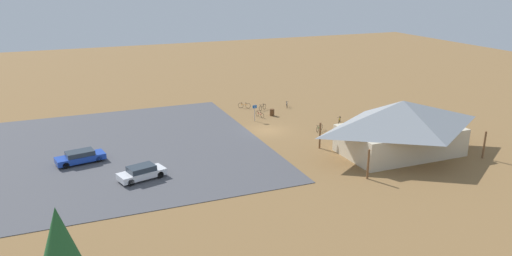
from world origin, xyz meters
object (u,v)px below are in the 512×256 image
Objects in this scene: bicycle_white_edge_south at (287,104)px; bicycle_green_trailside at (319,128)px; lot_sign at (255,110)px; car_white_by_curb at (142,172)px; bicycle_orange_mid_cluster at (244,105)px; bicycle_yellow_yard_center at (340,120)px; visitor_at_bikes at (404,115)px; pine_midwest at (59,242)px; visitor_crossing_yard at (376,115)px; bicycle_purple_back_row at (341,127)px; trash_bin at (272,112)px; bike_pavilion at (401,124)px; bicycle_blue_near_porch at (391,124)px; bicycle_red_near_sign at (260,115)px; bicycle_black_lone_east at (262,107)px; bicycle_silver_lone_west at (370,123)px; car_blue_inner_stall at (80,157)px.

bicycle_green_trailside is (1.13, 11.35, -0.02)m from bicycle_white_edge_south.
lot_sign reaches higher than car_white_by_curb.
bicycle_orange_mid_cluster is 14.14m from bicycle_yellow_yard_center.
visitor_at_bikes is at bearing 159.67° from bicycle_yellow_yard_center.
pine_midwest is 3.55× the size of visitor_crossing_yard.
pine_midwest is 4.42× the size of bicycle_yellow_yard_center.
car_white_by_curb is (24.94, 6.16, 0.35)m from bicycle_purple_back_row.
bike_pavilion is at bearing 110.05° from trash_bin.
bicycle_blue_near_porch is 0.96× the size of bicycle_orange_mid_cluster.
bicycle_green_trailside is at bearing -10.18° from bicycle_purple_back_row.
visitor_at_bikes reaches higher than bicycle_white_edge_south.
bicycle_blue_near_porch is at bearing 142.81° from bicycle_yellow_yard_center.
pine_midwest is 39.46m from bicycle_purple_back_row.
bicycle_yellow_yard_center reaches higher than bicycle_red_near_sign.
visitor_crossing_yard reaches higher than bicycle_black_lone_east.
bicycle_black_lone_east is 11.58m from bicycle_green_trailside.
visitor_crossing_yard is (-1.83, -1.25, 0.55)m from bicycle_silver_lone_west.
bicycle_purple_back_row is (1.28, -9.36, -2.82)m from bike_pavilion.
bicycle_red_near_sign is at bearing -132.36° from lot_sign.
bicycle_black_lone_east is at bearing -65.51° from bicycle_purple_back_row.
pine_midwest is at bearing 37.27° from bicycle_yellow_yard_center.
bicycle_silver_lone_west is (-2.65, -9.07, -2.79)m from bike_pavilion.
bicycle_blue_near_porch is 2.56m from bicycle_silver_lone_west.
trash_bin is 13.48m from visitor_crossing_yard.
bicycle_purple_back_row is at bearing -166.12° from car_white_by_curb.
bicycle_blue_near_porch is (-6.20, 1.45, 0.02)m from bicycle_purple_back_row.
bicycle_red_near_sign is at bearing -140.40° from car_white_by_curb.
bicycle_white_edge_south is at bearing -131.15° from pine_midwest.
pine_midwest is at bearing 28.69° from visitor_at_bikes.
bicycle_green_trailside is at bearing 109.43° from bicycle_orange_mid_cluster.
bicycle_blue_near_porch is 20.24m from bicycle_orange_mid_cluster.
lot_sign is 18.95m from visitor_at_bikes.
bicycle_blue_near_porch is 31.50m from car_white_by_curb.
car_white_by_curb is 34.34m from visitor_at_bikes.
pine_midwest reaches higher than bicycle_silver_lone_west.
car_blue_inner_stall is at bearing -17.08° from bike_pavilion.
bicycle_black_lone_east is at bearing -76.80° from bicycle_green_trailside.
bike_pavilion reaches higher than bicycle_black_lone_east.
pine_midwest is 3.88× the size of bicycle_red_near_sign.
bicycle_white_edge_south is at bearing -49.60° from visitor_at_bikes.
lot_sign is 6.57m from bicycle_orange_mid_cluster.
car_white_by_curb reaches higher than bicycle_orange_mid_cluster.
lot_sign is 0.35× the size of pine_midwest.
bicycle_orange_mid_cluster is 0.86× the size of visitor_at_bikes.
bicycle_green_trailside is (8.92, -1.93, 0.01)m from bicycle_blue_near_porch.
pine_midwest is at bearing 52.52° from bicycle_black_lone_east.
bicycle_green_trailside is at bearing 84.34° from bicycle_white_edge_south.
bicycle_black_lone_east and bicycle_silver_lone_west have the same top height.
bicycle_black_lone_east is 11.49m from bicycle_yellow_yard_center.
bicycle_silver_lone_west reaches higher than bicycle_orange_mid_cluster.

